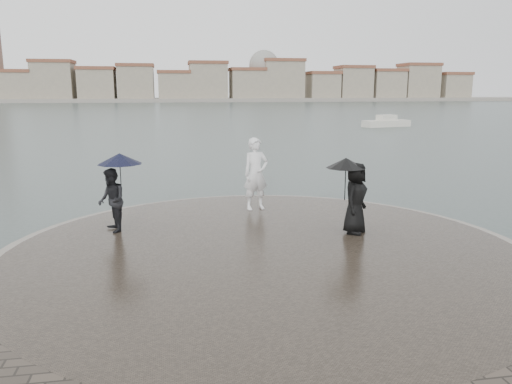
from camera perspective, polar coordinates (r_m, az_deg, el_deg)
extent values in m
plane|color=#2B3835|center=(8.69, 5.64, -15.86)|extent=(400.00, 400.00, 0.00)
cylinder|color=gray|center=(11.76, 1.09, -7.43)|extent=(12.50, 12.50, 0.32)
cylinder|color=#2D261E|center=(11.76, 1.09, -7.34)|extent=(11.90, 11.90, 0.36)
imported|color=white|center=(15.30, -0.01, 2.10)|extent=(0.92, 0.72, 2.21)
imported|color=black|center=(13.41, -16.18, -0.93)|extent=(0.85, 0.96, 1.66)
cylinder|color=black|center=(13.38, -15.20, 1.36)|extent=(0.02, 0.02, 0.90)
cone|color=black|center=(13.30, -15.32, 3.69)|extent=(1.14, 1.14, 0.28)
imported|color=black|center=(12.99, 11.29, -0.70)|extent=(1.02, 1.06, 1.83)
cylinder|color=black|center=(12.92, 10.16, 1.01)|extent=(0.02, 0.02, 0.90)
cone|color=black|center=(12.84, 10.24, 3.29)|extent=(1.02, 1.02, 0.26)
cube|color=gray|center=(170.46, -9.29, 10.35)|extent=(260.00, 20.00, 1.20)
cube|color=#A1957F|center=(173.59, -25.66, 10.68)|extent=(10.00, 10.00, 9.00)
cube|color=brown|center=(173.67, -25.81, 12.33)|extent=(10.60, 10.60, 1.00)
cube|color=#A1957F|center=(171.02, -22.09, 11.48)|extent=(12.00, 10.00, 12.00)
cube|color=brown|center=(171.22, -22.26, 13.65)|extent=(12.60, 10.60, 1.00)
cube|color=#A1957F|center=(168.84, -17.66, 11.44)|extent=(11.00, 10.00, 10.00)
cube|color=brown|center=(168.96, -17.78, 13.30)|extent=(11.60, 10.60, 1.00)
cube|color=#A1957F|center=(167.71, -13.53, 11.84)|extent=(11.00, 10.00, 11.00)
cube|color=brown|center=(167.87, -13.63, 13.88)|extent=(11.60, 10.60, 1.00)
cube|color=#A1957F|center=(167.43, -9.33, 11.66)|extent=(10.00, 10.00, 9.00)
cube|color=brown|center=(167.52, -9.38, 13.37)|extent=(10.60, 10.60, 1.00)
cube|color=#A1957F|center=(167.94, -5.50, 12.27)|extent=(12.00, 10.00, 12.00)
cube|color=brown|center=(168.14, -5.55, 14.48)|extent=(12.60, 10.60, 1.00)
cube|color=#A1957F|center=(169.44, -1.01, 11.97)|extent=(11.00, 10.00, 10.00)
cube|color=brown|center=(169.56, -1.02, 13.83)|extent=(11.60, 10.60, 1.00)
cube|color=#A1957F|center=(171.72, 3.04, 12.46)|extent=(13.00, 10.00, 13.00)
cube|color=brown|center=(171.96, 3.07, 14.79)|extent=(13.60, 10.60, 1.00)
cube|color=#A1957F|center=(175.34, 7.59, 11.70)|extent=(10.00, 10.00, 9.00)
cube|color=brown|center=(175.43, 7.64, 13.33)|extent=(10.60, 10.60, 1.00)
cube|color=#A1957F|center=(178.92, 11.04, 11.91)|extent=(11.00, 10.00, 11.00)
cube|color=brown|center=(179.08, 11.12, 13.83)|extent=(11.60, 10.60, 1.00)
cube|color=#A1957F|center=(183.50, 14.61, 11.58)|extent=(11.00, 10.00, 10.00)
cube|color=brown|center=(183.61, 14.70, 13.30)|extent=(11.60, 10.60, 1.00)
cube|color=#A1957F|center=(188.74, 18.02, 11.69)|extent=(12.00, 10.00, 12.00)
cube|color=brown|center=(188.92, 18.15, 13.66)|extent=(12.60, 10.60, 1.00)
cube|color=#A1957F|center=(195.07, 21.44, 11.00)|extent=(10.00, 10.00, 9.00)
cube|color=brown|center=(195.15, 21.55, 12.46)|extent=(10.60, 10.60, 1.00)
sphere|color=gray|center=(172.62, 0.91, 14.29)|extent=(10.00, 10.00, 10.00)
cube|color=beige|center=(56.89, 14.66, 7.48)|extent=(5.73, 2.95, 0.90)
cube|color=beige|center=(56.85, 14.69, 8.08)|extent=(2.24, 1.67, 0.90)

